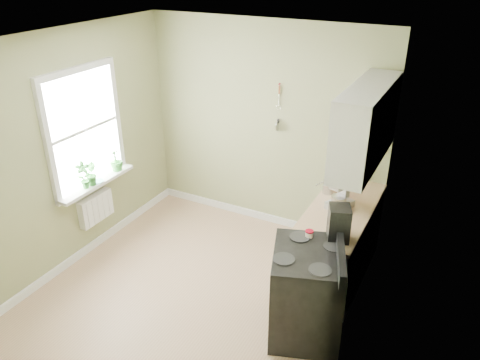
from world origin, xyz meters
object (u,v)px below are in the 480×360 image
at_px(stove, 306,292).
at_px(coffee_maker, 338,224).
at_px(stand_mixer, 341,193).
at_px(kettle, 328,185).

distance_m(stove, coffee_maker, 0.72).
xyz_separation_m(stand_mixer, kettle, (-0.22, 0.24, -0.06)).
relative_size(stove, coffee_maker, 3.03).
height_order(stove, kettle, kettle).
bearing_deg(stand_mixer, kettle, 132.08).
height_order(stand_mixer, coffee_maker, stand_mixer).
distance_m(stand_mixer, kettle, 0.33).
bearing_deg(kettle, coffee_maker, -66.54).
xyz_separation_m(kettle, coffee_maker, (0.37, -0.86, 0.06)).
xyz_separation_m(stove, kettle, (-0.23, 1.23, 0.54)).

